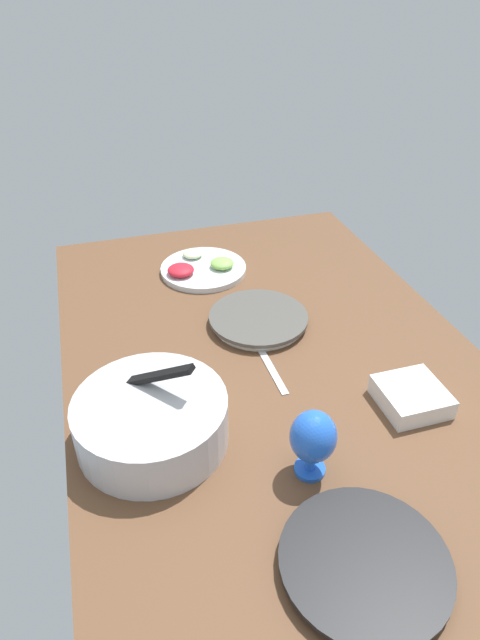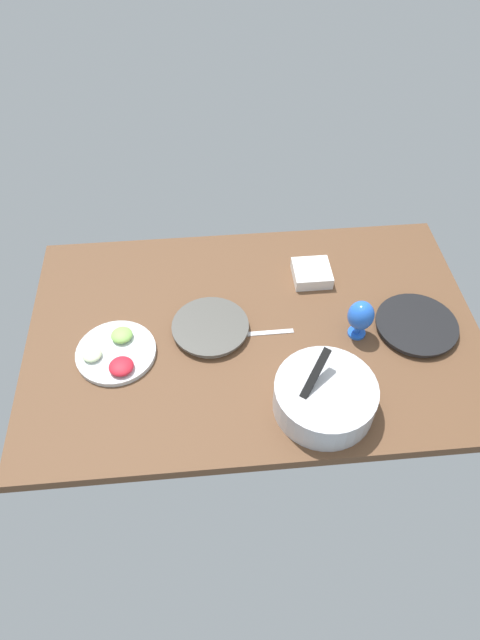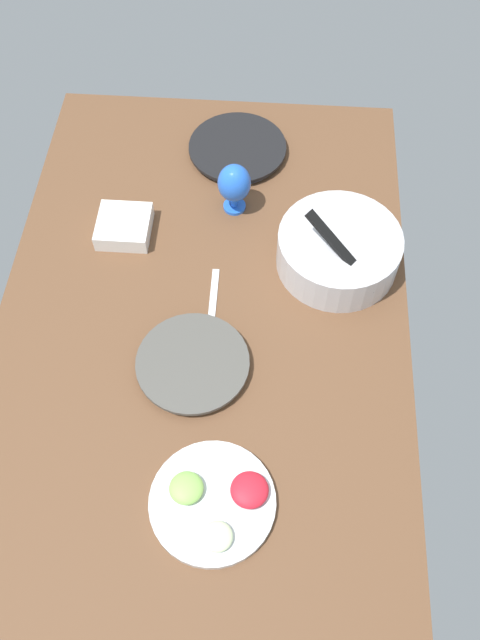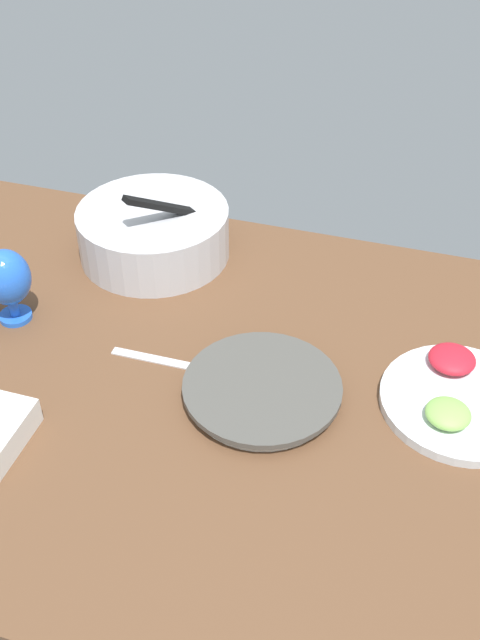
{
  "view_description": "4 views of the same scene",
  "coord_description": "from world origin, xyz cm",
  "px_view_note": "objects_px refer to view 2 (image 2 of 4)",
  "views": [
    {
      "loc": [
        -99.84,
        39.2,
        86.24
      ],
      "look_at": [
        8.71,
        6.51,
        7.25
      ],
      "focal_mm": 30.27,
      "sensor_mm": 36.0,
      "label": 1
    },
    {
      "loc": [
        16.17,
        122.86,
        148.17
      ],
      "look_at": [
        5.18,
        1.56,
        7.25
      ],
      "focal_mm": 30.46,
      "sensor_mm": 36.0,
      "label": 2
    },
    {
      "loc": [
        89.26,
        15.65,
        142.13
      ],
      "look_at": [
        5.87,
        9.85,
        7.25
      ],
      "focal_mm": 37.28,
      "sensor_mm": 36.0,
      "label": 3
    },
    {
      "loc": [
        38.59,
        -88.34,
        91.88
      ],
      "look_at": [
        8.42,
        9.24,
        7.25
      ],
      "focal_mm": 41.94,
      "sensor_mm": 36.0,
      "label": 4
    }
  ],
  "objects_px": {
    "dinner_plate_left": "(416,325)",
    "square_bowl_white": "(312,273)",
    "fruit_platter": "(116,352)",
    "mixing_bowl": "(325,396)",
    "hurricane_glass_blue": "(361,316)",
    "dinner_plate_right": "(210,328)"
  },
  "relations": [
    {
      "from": "dinner_plate_right",
      "to": "square_bowl_white",
      "type": "relative_size",
      "value": 1.92
    },
    {
      "from": "dinner_plate_right",
      "to": "hurricane_glass_blue",
      "type": "xyz_separation_m",
      "value": [
        -0.51,
        0.06,
        0.08
      ]
    },
    {
      "from": "dinner_plate_right",
      "to": "hurricane_glass_blue",
      "type": "distance_m",
      "value": 0.52
    },
    {
      "from": "mixing_bowl",
      "to": "square_bowl_white",
      "type": "height_order",
      "value": "mixing_bowl"
    },
    {
      "from": "mixing_bowl",
      "to": "fruit_platter",
      "type": "bearing_deg",
      "value": -21.73
    },
    {
      "from": "dinner_plate_right",
      "to": "dinner_plate_left",
      "type": "bearing_deg",
      "value": 175.66
    },
    {
      "from": "mixing_bowl",
      "to": "fruit_platter",
      "type": "xyz_separation_m",
      "value": [
        0.66,
        -0.26,
        -0.04
      ]
    },
    {
      "from": "mixing_bowl",
      "to": "hurricane_glass_blue",
      "type": "height_order",
      "value": "mixing_bowl"
    },
    {
      "from": "fruit_platter",
      "to": "hurricane_glass_blue",
      "type": "xyz_separation_m",
      "value": [
        -0.84,
        -0.02,
        0.08
      ]
    },
    {
      "from": "mixing_bowl",
      "to": "fruit_platter",
      "type": "height_order",
      "value": "mixing_bowl"
    },
    {
      "from": "dinner_plate_right",
      "to": "square_bowl_white",
      "type": "bearing_deg",
      "value": -150.25
    },
    {
      "from": "fruit_platter",
      "to": "square_bowl_white",
      "type": "bearing_deg",
      "value": -156.86
    },
    {
      "from": "dinner_plate_left",
      "to": "mixing_bowl",
      "type": "xyz_separation_m",
      "value": [
        0.39,
        0.29,
        0.04
      ]
    },
    {
      "from": "hurricane_glass_blue",
      "to": "square_bowl_white",
      "type": "xyz_separation_m",
      "value": [
        0.11,
        -0.29,
        -0.07
      ]
    },
    {
      "from": "dinner_plate_left",
      "to": "mixing_bowl",
      "type": "distance_m",
      "value": 0.49
    },
    {
      "from": "dinner_plate_left",
      "to": "hurricane_glass_blue",
      "type": "bearing_deg",
      "value": 1.84
    },
    {
      "from": "mixing_bowl",
      "to": "square_bowl_white",
      "type": "relative_size",
      "value": 2.25
    },
    {
      "from": "dinner_plate_right",
      "to": "hurricane_glass_blue",
      "type": "bearing_deg",
      "value": 173.08
    },
    {
      "from": "mixing_bowl",
      "to": "square_bowl_white",
      "type": "xyz_separation_m",
      "value": [
        -0.07,
        -0.58,
        -0.03
      ]
    },
    {
      "from": "dinner_plate_left",
      "to": "square_bowl_white",
      "type": "height_order",
      "value": "square_bowl_white"
    },
    {
      "from": "dinner_plate_right",
      "to": "mixing_bowl",
      "type": "distance_m",
      "value": 0.49
    },
    {
      "from": "fruit_platter",
      "to": "square_bowl_white",
      "type": "relative_size",
      "value": 1.92
    }
  ]
}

